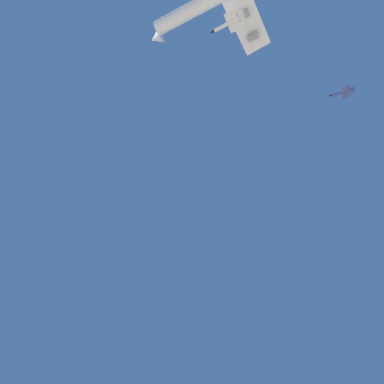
{
  "coord_description": "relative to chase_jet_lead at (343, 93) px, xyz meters",
  "views": [
    {
      "loc": [
        -21.53,
        93.06,
        2.1
      ],
      "look_at": [
        -16.01,
        23.44,
        65.66
      ],
      "focal_mm": 28.84,
      "sensor_mm": 36.0,
      "label": 1
    }
  ],
  "objects": [
    {
      "name": "chase_jet_lead",
      "position": [
        0.0,
        0.0,
        0.0
      ],
      "size": [
        15.33,
        8.7,
        4.0
      ],
      "rotation": [
        0.0,
        0.0,
        -0.19
      ],
      "color": "#38478C"
    },
    {
      "name": "chase_jet_left_wing",
      "position": [
        71.71,
        56.22,
        -33.75
      ],
      "size": [
        15.06,
        9.08,
        4.0
      ],
      "rotation": [
        0.0,
        0.0,
        -0.4
      ],
      "color": "silver"
    }
  ]
}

